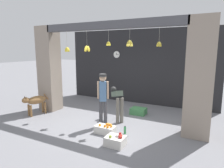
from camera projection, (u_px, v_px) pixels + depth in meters
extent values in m
plane|color=slate|center=(106.00, 123.00, 6.47)|extent=(60.00, 60.00, 0.00)
cube|color=#232326|center=(138.00, 67.00, 8.68)|extent=(6.64, 0.12, 3.19)
cube|color=gray|center=(49.00, 69.00, 7.68)|extent=(0.70, 0.60, 3.19)
cube|color=gray|center=(200.00, 78.00, 5.24)|extent=(0.70, 0.60, 3.19)
cube|color=#4C4C51|center=(107.00, 25.00, 6.04)|extent=(4.74, 0.24, 0.24)
cylinder|color=#B2AD99|center=(67.00, 39.00, 6.80)|extent=(0.01, 0.01, 0.53)
ellipsoid|color=yellow|center=(68.00, 50.00, 6.84)|extent=(0.11, 0.06, 0.17)
ellipsoid|color=yellow|center=(68.00, 50.00, 6.88)|extent=(0.10, 0.10, 0.18)
ellipsoid|color=yellow|center=(68.00, 50.00, 6.90)|extent=(0.08, 0.11, 0.18)
ellipsoid|color=yellow|center=(67.00, 50.00, 6.89)|extent=(0.11, 0.09, 0.18)
ellipsoid|color=yellow|center=(66.00, 50.00, 6.86)|extent=(0.11, 0.09, 0.18)
ellipsoid|color=yellow|center=(66.00, 50.00, 6.83)|extent=(0.08, 0.11, 0.18)
ellipsoid|color=yellow|center=(67.00, 50.00, 6.82)|extent=(0.10, 0.10, 0.18)
cylinder|color=#B2AD99|center=(87.00, 38.00, 6.40)|extent=(0.01, 0.01, 0.49)
ellipsoid|color=yellow|center=(88.00, 49.00, 6.43)|extent=(0.14, 0.08, 0.22)
ellipsoid|color=yellow|center=(88.00, 49.00, 6.50)|extent=(0.08, 0.14, 0.22)
ellipsoid|color=yellow|center=(86.00, 49.00, 6.48)|extent=(0.14, 0.08, 0.22)
ellipsoid|color=yellow|center=(86.00, 49.00, 6.41)|extent=(0.08, 0.14, 0.22)
cylinder|color=#B2AD99|center=(108.00, 36.00, 6.11)|extent=(0.01, 0.01, 0.37)
ellipsoid|color=yellow|center=(110.00, 44.00, 6.14)|extent=(0.10, 0.05, 0.15)
ellipsoid|color=yellow|center=(110.00, 44.00, 6.17)|extent=(0.08, 0.09, 0.15)
ellipsoid|color=yellow|center=(109.00, 44.00, 6.19)|extent=(0.06, 0.09, 0.15)
ellipsoid|color=yellow|center=(108.00, 44.00, 6.18)|extent=(0.09, 0.07, 0.15)
ellipsoid|color=yellow|center=(107.00, 44.00, 6.16)|extent=(0.09, 0.07, 0.15)
ellipsoid|color=yellow|center=(108.00, 44.00, 6.13)|extent=(0.06, 0.09, 0.15)
ellipsoid|color=yellow|center=(109.00, 44.00, 6.12)|extent=(0.08, 0.09, 0.15)
cylinder|color=#B2AD99|center=(130.00, 34.00, 5.75)|extent=(0.01, 0.01, 0.34)
ellipsoid|color=yellow|center=(131.00, 44.00, 5.77)|extent=(0.13, 0.07, 0.20)
ellipsoid|color=yellow|center=(130.00, 44.00, 5.83)|extent=(0.07, 0.13, 0.20)
ellipsoid|color=yellow|center=(128.00, 44.00, 5.81)|extent=(0.13, 0.07, 0.20)
ellipsoid|color=yellow|center=(129.00, 43.00, 5.75)|extent=(0.07, 0.13, 0.20)
cylinder|color=#B2AD99|center=(159.00, 34.00, 5.41)|extent=(0.01, 0.01, 0.40)
ellipsoid|color=gold|center=(160.00, 44.00, 5.44)|extent=(0.10, 0.05, 0.15)
ellipsoid|color=gold|center=(160.00, 44.00, 5.48)|extent=(0.07, 0.09, 0.15)
ellipsoid|color=gold|center=(158.00, 44.00, 5.49)|extent=(0.09, 0.08, 0.15)
ellipsoid|color=gold|center=(158.00, 44.00, 5.45)|extent=(0.09, 0.08, 0.15)
ellipsoid|color=gold|center=(159.00, 44.00, 5.42)|extent=(0.07, 0.09, 0.15)
ellipsoid|color=olive|center=(37.00, 100.00, 7.20)|extent=(0.46, 0.77, 0.29)
cylinder|color=olive|center=(31.00, 111.00, 7.00)|extent=(0.07, 0.07, 0.42)
cylinder|color=olive|center=(29.00, 110.00, 7.12)|extent=(0.07, 0.07, 0.42)
cylinder|color=olive|center=(45.00, 108.00, 7.40)|extent=(0.07, 0.07, 0.42)
cylinder|color=olive|center=(43.00, 107.00, 7.52)|extent=(0.07, 0.07, 0.42)
ellipsoid|color=olive|center=(26.00, 100.00, 6.90)|extent=(0.24, 0.30, 0.20)
cone|color=brown|center=(26.00, 98.00, 6.84)|extent=(0.06, 0.06, 0.08)
cone|color=brown|center=(25.00, 97.00, 6.92)|extent=(0.06, 0.06, 0.08)
cylinder|color=olive|center=(47.00, 97.00, 7.49)|extent=(0.10, 0.23, 0.29)
cylinder|color=#424247|center=(105.00, 114.00, 6.13)|extent=(0.11, 0.11, 0.80)
cylinder|color=#424247|center=(101.00, 114.00, 6.13)|extent=(0.11, 0.11, 0.80)
cube|color=#4C7099|center=(103.00, 91.00, 6.01)|extent=(0.26, 0.24, 0.60)
cylinder|color=tan|center=(108.00, 90.00, 6.00)|extent=(0.06, 0.06, 0.53)
cylinder|color=tan|center=(98.00, 90.00, 6.01)|extent=(0.06, 0.06, 0.53)
sphere|color=tan|center=(103.00, 78.00, 5.94)|extent=(0.21, 0.21, 0.21)
cylinder|color=#2D2D2D|center=(103.00, 75.00, 5.93)|extent=(0.21, 0.21, 0.07)
cube|color=#2D2D2D|center=(103.00, 77.00, 5.83)|extent=(0.21, 0.18, 0.01)
cylinder|color=#6B665B|center=(118.00, 111.00, 6.38)|extent=(0.11, 0.11, 0.83)
cylinder|color=#6B665B|center=(122.00, 110.00, 6.42)|extent=(0.11, 0.11, 0.83)
cube|color=#4C5B4C|center=(117.00, 94.00, 6.58)|extent=(0.59, 0.59, 0.32)
sphere|color=black|center=(113.00, 89.00, 6.93)|extent=(0.20, 0.20, 0.20)
cube|color=silver|center=(105.00, 130.00, 5.65)|extent=(0.57, 0.33, 0.22)
sphere|color=orange|center=(108.00, 124.00, 5.69)|extent=(0.07, 0.07, 0.07)
sphere|color=orange|center=(109.00, 125.00, 5.64)|extent=(0.07, 0.07, 0.07)
sphere|color=orange|center=(107.00, 124.00, 5.68)|extent=(0.07, 0.07, 0.07)
sphere|color=orange|center=(110.00, 125.00, 5.64)|extent=(0.07, 0.07, 0.07)
sphere|color=orange|center=(105.00, 126.00, 5.54)|extent=(0.07, 0.07, 0.07)
sphere|color=orange|center=(111.00, 126.00, 5.54)|extent=(0.07, 0.07, 0.07)
sphere|color=orange|center=(108.00, 127.00, 5.48)|extent=(0.07, 0.07, 0.07)
sphere|color=orange|center=(108.00, 125.00, 5.63)|extent=(0.07, 0.07, 0.07)
sphere|color=orange|center=(100.00, 125.00, 5.62)|extent=(0.07, 0.07, 0.07)
cube|color=silver|center=(115.00, 141.00, 4.93)|extent=(0.47, 0.40, 0.23)
sphere|color=red|center=(121.00, 137.00, 4.81)|extent=(0.07, 0.07, 0.07)
sphere|color=red|center=(120.00, 134.00, 5.01)|extent=(0.07, 0.07, 0.07)
sphere|color=#99B238|center=(110.00, 136.00, 4.85)|extent=(0.07, 0.07, 0.07)
sphere|color=red|center=(120.00, 137.00, 4.83)|extent=(0.07, 0.07, 0.07)
sphere|color=red|center=(121.00, 136.00, 4.89)|extent=(0.07, 0.07, 0.07)
cube|color=#42844C|center=(138.00, 111.00, 7.32)|extent=(0.54, 0.44, 0.23)
cylinder|color=#38934C|center=(125.00, 130.00, 5.61)|extent=(0.07, 0.07, 0.20)
cylinder|color=black|center=(125.00, 126.00, 5.59)|extent=(0.04, 0.04, 0.02)
cylinder|color=black|center=(117.00, 54.00, 8.98)|extent=(0.32, 0.01, 0.32)
cylinder|color=white|center=(117.00, 54.00, 8.97)|extent=(0.30, 0.02, 0.30)
cube|color=black|center=(117.00, 54.00, 8.95)|extent=(0.01, 0.01, 0.08)
cube|color=black|center=(117.00, 55.00, 8.94)|extent=(0.11, 0.01, 0.01)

